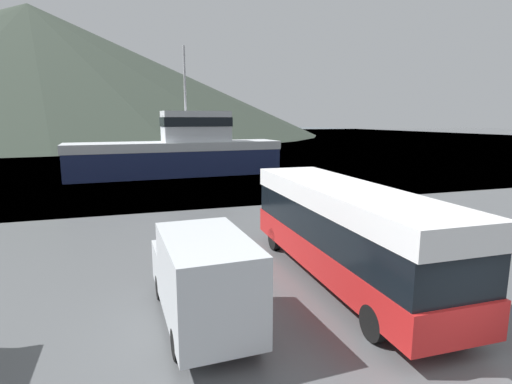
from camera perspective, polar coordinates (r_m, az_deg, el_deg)
name	(u,v)px	position (r m, az deg, el deg)	size (l,w,h in m)	color
water_surface	(146,135)	(143.30, -15.45, 7.85)	(240.00, 240.00, 0.00)	slate
hill_backdrop	(33,71)	(163.56, -29.23, 14.89)	(195.61, 195.61, 43.82)	#333D33
tour_bus	(343,227)	(13.43, 12.34, -4.95)	(2.70, 10.37, 3.17)	red
delivery_van	(202,276)	(10.58, -7.66, -11.82)	(2.17, 5.32, 2.48)	silver
fishing_boat	(180,151)	(38.82, -10.83, 5.81)	(20.02, 5.42, 11.93)	#19234C
storage_bin	(370,218)	(19.59, 16.00, -3.62)	(1.13, 1.21, 1.36)	green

